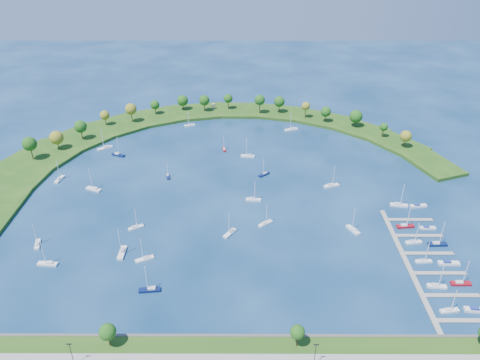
{
  "coord_description": "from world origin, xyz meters",
  "views": [
    {
      "loc": [
        5.71,
        -218.01,
        132.14
      ],
      "look_at": [
        5.0,
        5.0,
        4.0
      ],
      "focal_mm": 34.64,
      "sensor_mm": 36.0,
      "label": 1
    }
  ],
  "objects_px": {
    "moored_boat_16": "(190,125)",
    "moored_boat_18": "(122,252)",
    "moored_boat_10": "(136,227)",
    "docked_boat_8": "(405,226)",
    "moored_boat_19": "(37,244)",
    "moored_boat_20": "(168,176)",
    "docked_boat_9": "(427,228)",
    "moored_boat_15": "(291,129)",
    "moored_boat_1": "(230,233)",
    "moored_boat_14": "(331,185)",
    "moored_boat_17": "(94,189)",
    "dock_system": "(424,263)",
    "moored_boat_9": "(224,149)",
    "harbor_tower": "(213,106)",
    "docked_boat_5": "(449,263)",
    "docked_boat_11": "(418,206)",
    "moored_boat_8": "(150,289)",
    "moored_boat_4": "(253,199)",
    "moored_boat_2": "(105,148)",
    "moored_boat_6": "(353,229)",
    "docked_boat_7": "(438,244)",
    "moored_boat_13": "(265,223)",
    "docked_boat_1": "(476,310)",
    "moored_boat_7": "(248,156)",
    "docked_boat_0": "(450,310)",
    "docked_boat_10": "(399,205)",
    "moored_boat_5": "(145,258)",
    "moored_boat_0": "(59,179)",
    "moored_boat_12": "(48,263)",
    "docked_boat_2": "(437,286)",
    "docked_boat_4": "(424,261)",
    "docked_boat_6": "(414,242)",
    "docked_boat_3": "(461,283)"
  },
  "relations": [
    {
      "from": "moored_boat_16",
      "to": "moored_boat_18",
      "type": "distance_m",
      "value": 145.63
    },
    {
      "from": "moored_boat_10",
      "to": "docked_boat_8",
      "type": "xyz_separation_m",
      "value": [
        130.91,
        1.39,
        0.04
      ]
    },
    {
      "from": "moored_boat_19",
      "to": "moored_boat_20",
      "type": "relative_size",
      "value": 1.14
    },
    {
      "from": "docked_boat_9",
      "to": "moored_boat_15",
      "type": "bearing_deg",
      "value": 115.0
    },
    {
      "from": "moored_boat_1",
      "to": "moored_boat_14",
      "type": "distance_m",
      "value": 71.4
    },
    {
      "from": "moored_boat_17",
      "to": "moored_boat_18",
      "type": "relative_size",
      "value": 0.97
    },
    {
      "from": "dock_system",
      "to": "moored_boat_9",
      "type": "bearing_deg",
      "value": 128.98
    },
    {
      "from": "harbor_tower",
      "to": "docked_boat_5",
      "type": "height_order",
      "value": "harbor_tower"
    },
    {
      "from": "docked_boat_5",
      "to": "docked_boat_11",
      "type": "bearing_deg",
      "value": 89.14
    },
    {
      "from": "docked_boat_8",
      "to": "moored_boat_17",
      "type": "bearing_deg",
      "value": 161.21
    },
    {
      "from": "moored_boat_8",
      "to": "moored_boat_19",
      "type": "relative_size",
      "value": 1.14
    },
    {
      "from": "moored_boat_4",
      "to": "docked_boat_9",
      "type": "height_order",
      "value": "moored_boat_4"
    },
    {
      "from": "moored_boat_2",
      "to": "moored_boat_14",
      "type": "distance_m",
      "value": 146.7
    },
    {
      "from": "moored_boat_6",
      "to": "docked_boat_7",
      "type": "xyz_separation_m",
      "value": [
        36.44,
        -11.12,
        0.02
      ]
    },
    {
      "from": "moored_boat_13",
      "to": "moored_boat_15",
      "type": "distance_m",
      "value": 116.7
    },
    {
      "from": "moored_boat_1",
      "to": "moored_boat_16",
      "type": "bearing_deg",
      "value": -130.88
    },
    {
      "from": "docked_boat_1",
      "to": "moored_boat_7",
      "type": "bearing_deg",
      "value": 129.47
    },
    {
      "from": "harbor_tower",
      "to": "docked_boat_11",
      "type": "height_order",
      "value": "harbor_tower"
    },
    {
      "from": "moored_boat_2",
      "to": "moored_boat_7",
      "type": "xyz_separation_m",
      "value": [
        92.43,
        -10.98,
        -0.06
      ]
    },
    {
      "from": "moored_boat_4",
      "to": "docked_boat_1",
      "type": "height_order",
      "value": "moored_boat_4"
    },
    {
      "from": "docked_boat_5",
      "to": "moored_boat_15",
      "type": "bearing_deg",
      "value": 112.45
    },
    {
      "from": "docked_boat_0",
      "to": "docked_boat_10",
      "type": "distance_m",
      "value": 74.05
    },
    {
      "from": "moored_boat_5",
      "to": "moored_boat_8",
      "type": "height_order",
      "value": "moored_boat_8"
    },
    {
      "from": "moored_boat_0",
      "to": "moored_boat_8",
      "type": "bearing_deg",
      "value": -132.36
    },
    {
      "from": "moored_boat_4",
      "to": "moored_boat_15",
      "type": "height_order",
      "value": "moored_boat_15"
    },
    {
      "from": "moored_boat_2",
      "to": "moored_boat_16",
      "type": "xyz_separation_m",
      "value": [
        51.18,
        37.85,
        -0.09
      ]
    },
    {
      "from": "moored_boat_18",
      "to": "docked_boat_11",
      "type": "bearing_deg",
      "value": 105.16
    },
    {
      "from": "moored_boat_2",
      "to": "moored_boat_8",
      "type": "height_order",
      "value": "moored_boat_2"
    },
    {
      "from": "moored_boat_8",
      "to": "moored_boat_18",
      "type": "xyz_separation_m",
      "value": [
        -16.47,
        23.57,
        0.03
      ]
    },
    {
      "from": "moored_boat_16",
      "to": "docked_boat_0",
      "type": "distance_m",
      "value": 214.0
    },
    {
      "from": "docked_boat_8",
      "to": "moored_boat_7",
      "type": "bearing_deg",
      "value": 128.46
    },
    {
      "from": "dock_system",
      "to": "moored_boat_17",
      "type": "height_order",
      "value": "moored_boat_17"
    },
    {
      "from": "moored_boat_8",
      "to": "docked_boat_9",
      "type": "distance_m",
      "value": 134.3
    },
    {
      "from": "moored_boat_20",
      "to": "docked_boat_7",
      "type": "distance_m",
      "value": 147.18
    },
    {
      "from": "harbor_tower",
      "to": "docked_boat_10",
      "type": "distance_m",
      "value": 169.45
    },
    {
      "from": "moored_boat_12",
      "to": "moored_boat_19",
      "type": "relative_size",
      "value": 1.14
    },
    {
      "from": "moored_boat_19",
      "to": "moored_boat_20",
      "type": "height_order",
      "value": "moored_boat_19"
    },
    {
      "from": "moored_boat_4",
      "to": "moored_boat_12",
      "type": "bearing_deg",
      "value": -144.89
    },
    {
      "from": "moored_boat_9",
      "to": "docked_boat_0",
      "type": "relative_size",
      "value": 0.89
    },
    {
      "from": "docked_boat_10",
      "to": "docked_boat_11",
      "type": "xyz_separation_m",
      "value": [
        9.97,
        -0.63,
        -0.29
      ]
    },
    {
      "from": "moored_boat_2",
      "to": "moored_boat_5",
      "type": "bearing_deg",
      "value": 78.32
    },
    {
      "from": "docked_boat_0",
      "to": "docked_boat_2",
      "type": "distance_m",
      "value": 13.39
    },
    {
      "from": "moored_boat_9",
      "to": "docked_boat_10",
      "type": "bearing_deg",
      "value": -135.61
    },
    {
      "from": "moored_boat_15",
      "to": "moored_boat_20",
      "type": "distance_m",
      "value": 102.81
    },
    {
      "from": "moored_boat_9",
      "to": "docked_boat_4",
      "type": "xyz_separation_m",
      "value": [
        90.96,
        -111.2,
        0.02
      ]
    },
    {
      "from": "docked_boat_0",
      "to": "docked_boat_9",
      "type": "distance_m",
      "value": 55.0
    },
    {
      "from": "moored_boat_5",
      "to": "moored_boat_12",
      "type": "distance_m",
      "value": 41.69
    },
    {
      "from": "moored_boat_20",
      "to": "docked_boat_6",
      "type": "bearing_deg",
      "value": 47.67
    },
    {
      "from": "moored_boat_6",
      "to": "moored_boat_14",
      "type": "bearing_deg",
      "value": -23.85
    },
    {
      "from": "moored_boat_18",
      "to": "docked_boat_3",
      "type": "bearing_deg",
      "value": 82.48
    }
  ]
}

